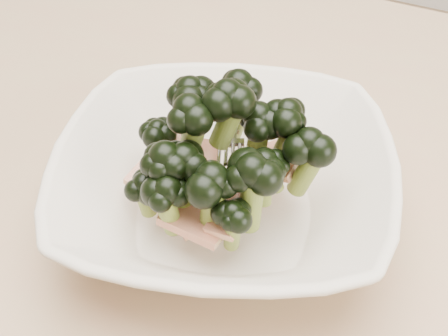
{
  "coord_description": "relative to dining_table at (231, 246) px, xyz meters",
  "views": [
    {
      "loc": [
        0.19,
        -0.38,
        1.12
      ],
      "look_at": [
        0.02,
        -0.05,
        0.8
      ],
      "focal_mm": 50.0,
      "sensor_mm": 36.0,
      "label": 1
    }
  ],
  "objects": [
    {
      "name": "dining_table",
      "position": [
        0.0,
        0.0,
        0.0
      ],
      "size": [
        1.2,
        0.8,
        0.75
      ],
      "color": "tan",
      "rests_on": "ground"
    },
    {
      "name": "broccoli_dish",
      "position": [
        0.02,
        -0.05,
        0.14
      ],
      "size": [
        0.35,
        0.35,
        0.13
      ],
      "color": "beige",
      "rests_on": "dining_table"
    }
  ]
}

